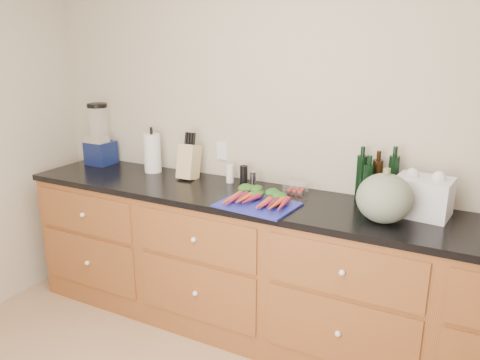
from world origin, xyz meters
The scene contains 15 objects.
wall_back centered at (0.00, 1.62, 1.30)m, with size 4.10×0.05×2.60m, color #C0B69F.
cabinets centered at (0.00, 1.30, 0.45)m, with size 3.60×0.64×0.90m.
countertop centered at (0.00, 1.30, 0.92)m, with size 3.64×0.62×0.04m, color black.
cutting_board centered at (-0.11, 1.14, 0.95)m, with size 0.43×0.33×0.01m, color #1C2296.
carrots centered at (-0.11, 1.18, 0.97)m, with size 0.38×0.28×0.05m.
squash centered at (0.58, 1.22, 1.07)m, with size 0.29×0.29×0.26m, color #5C6958.
blender_appliance centered at (-1.60, 1.46, 1.14)m, with size 0.19×0.19×0.47m.
paper_towel centered at (-1.10, 1.46, 1.08)m, with size 0.12×0.12×0.28m, color white.
knife_block centered at (-0.78, 1.44, 1.06)m, with size 0.12×0.12×0.24m, color tan.
grinder_salt centered at (-0.47, 1.48, 1.00)m, with size 0.05×0.05×0.12m, color silver.
grinder_pepper centered at (-0.37, 1.48, 1.00)m, with size 0.05×0.05×0.13m, color black.
canister_chrome centered at (-0.30, 1.48, 0.99)m, with size 0.04×0.04×0.10m, color silver.
tomato_box centered at (0.00, 1.47, 0.97)m, with size 0.13×0.11×0.06m, color white.
bottles centered at (0.47, 1.51, 1.07)m, with size 0.24×0.12×0.29m.
grocery_bag centered at (0.75, 1.42, 1.05)m, with size 0.29×0.23×0.21m, color white, non-canonical shape.
Camera 1 is at (0.98, -1.17, 1.85)m, focal length 35.00 mm.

